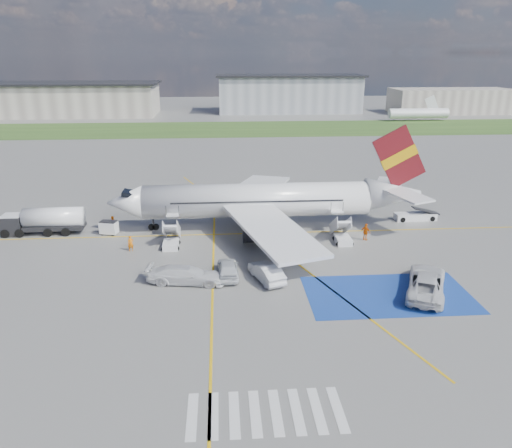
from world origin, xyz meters
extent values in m
plane|color=#60605E|center=(0.00, 0.00, 0.00)|extent=(400.00, 400.00, 0.00)
cube|color=#2D4C1E|center=(0.00, 95.00, 0.01)|extent=(400.00, 30.00, 0.01)
cube|color=gold|center=(0.00, 12.00, 0.01)|extent=(120.00, 0.20, 0.01)
cube|color=gold|center=(-5.00, -10.00, 0.01)|extent=(0.20, 60.00, 0.01)
cube|color=gold|center=(0.00, 12.00, 0.01)|extent=(20.71, 56.45, 0.01)
cube|color=navy|center=(10.00, -4.00, 0.01)|extent=(14.00, 8.00, 0.01)
cube|color=silver|center=(-6.00, -18.00, 0.01)|extent=(0.60, 4.00, 0.01)
cube|color=silver|center=(-4.80, -18.00, 0.01)|extent=(0.60, 4.00, 0.01)
cube|color=silver|center=(-3.60, -18.00, 0.01)|extent=(0.60, 4.00, 0.01)
cube|color=silver|center=(-2.40, -18.00, 0.01)|extent=(0.60, 4.00, 0.01)
cube|color=silver|center=(-1.20, -18.00, 0.01)|extent=(0.60, 4.00, 0.01)
cube|color=silver|center=(0.00, -18.00, 0.01)|extent=(0.60, 4.00, 0.01)
cube|color=silver|center=(1.20, -18.00, 0.01)|extent=(0.60, 4.00, 0.01)
cube|color=silver|center=(2.40, -18.00, 0.01)|extent=(0.60, 4.00, 0.01)
cube|color=gray|center=(-55.00, 130.00, 5.00)|extent=(60.00, 22.00, 10.00)
cube|color=gray|center=(20.00, 135.00, 6.00)|extent=(48.00, 18.00, 12.00)
cube|color=gray|center=(75.00, 128.00, 4.00)|extent=(40.00, 16.00, 8.00)
cylinder|color=silver|center=(0.00, 14.00, 3.40)|extent=(26.00, 3.90, 3.90)
cone|color=silver|center=(-15.00, 14.00, 3.40)|extent=(4.00, 3.90, 3.90)
cube|color=black|center=(-14.40, 14.00, 4.45)|extent=(1.67, 1.90, 0.82)
cone|color=silver|center=(16.20, 14.00, 3.80)|extent=(6.50, 3.90, 3.90)
cube|color=silver|center=(1.00, 5.50, 2.80)|extent=(9.86, 15.95, 1.40)
cube|color=silver|center=(1.00, 22.50, 2.80)|extent=(9.86, 15.95, 1.40)
cylinder|color=#38383A|center=(0.00, 8.40, 1.40)|extent=(3.40, 2.10, 2.10)
cylinder|color=#38383A|center=(0.00, 19.60, 1.40)|extent=(3.40, 2.10, 2.10)
cube|color=#590F14|center=(16.50, 14.00, 8.20)|extent=(6.62, 0.30, 7.45)
cube|color=#CF980B|center=(16.50, 14.00, 8.20)|extent=(4.36, 0.40, 3.08)
cube|color=silver|center=(16.80, 10.80, 4.50)|extent=(4.73, 5.95, 0.49)
cube|color=silver|center=(16.80, 17.20, 4.50)|extent=(4.73, 5.95, 0.49)
cube|color=black|center=(0.00, 12.04, 3.75)|extent=(19.50, 0.04, 0.18)
cube|color=black|center=(0.00, 15.96, 3.75)|extent=(19.50, 0.04, 0.18)
cube|color=silver|center=(-9.50, 9.85, 1.45)|extent=(1.40, 3.73, 2.32)
cube|color=silver|center=(-9.50, 11.75, 2.50)|extent=(1.40, 1.00, 0.12)
cylinder|color=black|center=(-10.20, 11.75, 3.05)|extent=(0.06, 0.06, 1.10)
cylinder|color=black|center=(-8.80, 11.75, 3.05)|extent=(0.06, 0.06, 1.10)
cube|color=silver|center=(-9.50, 8.25, 0.35)|extent=(1.60, 2.40, 0.70)
cube|color=silver|center=(9.00, 9.85, 1.45)|extent=(1.40, 3.73, 2.32)
cube|color=silver|center=(9.00, 11.75, 2.50)|extent=(1.40, 1.00, 0.12)
cylinder|color=black|center=(8.30, 11.75, 3.05)|extent=(0.06, 0.06, 1.10)
cylinder|color=black|center=(9.70, 11.75, 3.05)|extent=(0.06, 0.06, 1.10)
cube|color=silver|center=(9.00, 8.25, 0.35)|extent=(1.60, 2.40, 0.70)
cube|color=black|center=(-27.65, 13.70, 1.11)|extent=(2.26, 2.26, 2.23)
cylinder|color=silver|center=(-23.10, 13.75, 1.94)|extent=(6.61, 2.31, 2.23)
cube|color=black|center=(-23.10, 13.75, 0.82)|extent=(6.61, 2.31, 0.48)
cube|color=silver|center=(-16.89, 12.96, 0.81)|extent=(2.13, 1.58, 1.34)
cube|color=black|center=(-16.89, 12.96, 1.53)|extent=(2.02, 1.47, 0.11)
cube|color=silver|center=(19.80, 15.55, 0.42)|extent=(5.09, 1.84, 0.84)
cube|color=black|center=(21.06, 15.59, 1.15)|extent=(3.33, 1.37, 0.93)
imported|color=silver|center=(-3.60, 0.65, 0.82)|extent=(2.06, 4.86, 1.64)
imported|color=#B6B7BD|center=(-0.13, -0.41, 0.82)|extent=(3.26, 5.25, 1.63)
imported|color=silver|center=(13.38, -3.72, 1.20)|extent=(5.31, 7.05, 2.40)
imported|color=silver|center=(-7.34, -0.46, 1.05)|extent=(5.63, 3.00, 2.10)
imported|color=orange|center=(-13.57, 7.62, 0.83)|extent=(0.70, 0.56, 1.66)
imported|color=orange|center=(-16.69, 14.31, 0.85)|extent=(1.01, 1.04, 1.69)
imported|color=orange|center=(11.67, 8.99, 0.96)|extent=(1.12, 1.13, 1.92)
camera|label=1|loc=(-4.04, -41.44, 19.58)|focal=35.00mm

